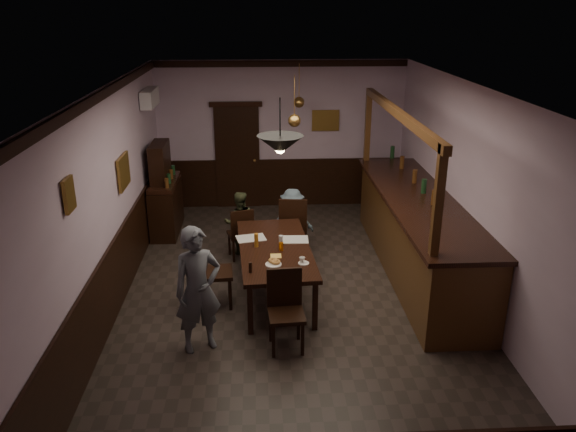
{
  "coord_description": "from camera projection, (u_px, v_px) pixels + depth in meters",
  "views": [
    {
      "loc": [
        -0.48,
        -7.27,
        4.02
      ],
      "look_at": [
        -0.06,
        0.28,
        1.15
      ],
      "focal_mm": 35.0,
      "sensor_mm": 36.0,
      "label": 1
    }
  ],
  "objects": [
    {
      "name": "pendant_iron",
      "position": [
        280.0,
        145.0,
        6.68
      ],
      "size": [
        0.56,
        0.56,
        0.67
      ],
      "color": "black",
      "rests_on": "ground"
    },
    {
      "name": "person_seated_right",
      "position": [
        292.0,
        220.0,
        9.58
      ],
      "size": [
        0.77,
        0.53,
        1.11
      ],
      "primitive_type": "imported",
      "rotation": [
        0.0,
        0.0,
        2.97
      ],
      "color": "slate",
      "rests_on": "ground"
    },
    {
      "name": "pendant_brass_mid",
      "position": [
        294.0,
        121.0,
        8.77
      ],
      "size": [
        0.2,
        0.2,
        0.81
      ],
      "color": "#BF8C3F",
      "rests_on": "ground"
    },
    {
      "name": "chair_far_left",
      "position": [
        241.0,
        232.0,
        9.26
      ],
      "size": [
        0.48,
        0.48,
        0.89
      ],
      "rotation": [
        0.0,
        0.0,
        3.41
      ],
      "color": "black",
      "rests_on": "ground"
    },
    {
      "name": "person_standing",
      "position": [
        198.0,
        290.0,
        6.73
      ],
      "size": [
        0.69,
        0.59,
        1.6
      ],
      "primitive_type": "imported",
      "rotation": [
        0.0,
        0.0,
        0.42
      ],
      "color": "slate",
      "rests_on": "ground"
    },
    {
      "name": "pastry_plate",
      "position": [
        273.0,
        264.0,
        7.48
      ],
      "size": [
        0.22,
        0.22,
        0.01
      ],
      "primitive_type": "cylinder",
      "color": "white",
      "rests_on": "dining_table"
    },
    {
      "name": "pastry_ring_b",
      "position": [
        276.0,
        262.0,
        7.49
      ],
      "size": [
        0.13,
        0.13,
        0.04
      ],
      "primitive_type": "torus",
      "color": "#C68C47",
      "rests_on": "pastry_plate"
    },
    {
      "name": "ac_unit",
      "position": [
        150.0,
        98.0,
        9.95
      ],
      "size": [
        0.2,
        0.85,
        0.3
      ],
      "color": "white",
      "rests_on": "ground"
    },
    {
      "name": "picture_left_small",
      "position": [
        69.0,
        195.0,
        5.85
      ],
      "size": [
        0.04,
        0.28,
        0.36
      ],
      "color": "olive",
      "rests_on": "ground"
    },
    {
      "name": "newspaper_right",
      "position": [
        294.0,
        240.0,
        8.28
      ],
      "size": [
        0.43,
        0.32,
        0.01
      ],
      "primitive_type": "cube",
      "rotation": [
        0.0,
        0.0,
        -0.04
      ],
      "color": "silver",
      "rests_on": "dining_table"
    },
    {
      "name": "soda_can",
      "position": [
        281.0,
        246.0,
        7.91
      ],
      "size": [
        0.07,
        0.07,
        0.12
      ],
      "primitive_type": "cylinder",
      "color": "orange",
      "rests_on": "dining_table"
    },
    {
      "name": "picture_back",
      "position": [
        326.0,
        120.0,
        11.34
      ],
      "size": [
        0.55,
        0.04,
        0.42
      ],
      "color": "olive",
      "rests_on": "ground"
    },
    {
      "name": "pendant_brass_far",
      "position": [
        299.0,
        102.0,
        10.39
      ],
      "size": [
        0.2,
        0.2,
        0.81
      ],
      "color": "#BF8C3F",
      "rests_on": "ground"
    },
    {
      "name": "beer_glass",
      "position": [
        256.0,
        240.0,
        8.02
      ],
      "size": [
        0.06,
        0.06,
        0.2
      ],
      "primitive_type": "cylinder",
      "color": "#BF721E",
      "rests_on": "dining_table"
    },
    {
      "name": "sideboard",
      "position": [
        165.0,
        197.0,
        10.34
      ],
      "size": [
        0.46,
        1.28,
        1.69
      ],
      "color": "black",
      "rests_on": "ground"
    },
    {
      "name": "water_glass",
      "position": [
        281.0,
        240.0,
        8.07
      ],
      "size": [
        0.06,
        0.06,
        0.15
      ],
      "primitive_type": "cylinder",
      "color": "silver",
      "rests_on": "dining_table"
    },
    {
      "name": "person_seated_left",
      "position": [
        240.0,
        223.0,
        9.49
      ],
      "size": [
        0.57,
        0.46,
        1.09
      ],
      "primitive_type": "imported",
      "rotation": [
        0.0,
        0.0,
        3.24
      ],
      "color": "#42482B",
      "rests_on": "ground"
    },
    {
      "name": "chair_side",
      "position": [
        209.0,
        268.0,
        7.79
      ],
      "size": [
        0.49,
        0.49,
        1.06
      ],
      "rotation": [
        0.0,
        0.0,
        1.65
      ],
      "color": "black",
      "rests_on": "ground"
    },
    {
      "name": "chair_far_right",
      "position": [
        293.0,
        224.0,
        9.31
      ],
      "size": [
        0.52,
        0.52,
        1.06
      ],
      "rotation": [
        0.0,
        0.0,
        3.0
      ],
      "color": "black",
      "rests_on": "ground"
    },
    {
      "name": "bar_counter",
      "position": [
        417.0,
        233.0,
        8.79
      ],
      "size": [
        1.07,
        4.61,
        2.58
      ],
      "color": "#492D13",
      "rests_on": "ground"
    },
    {
      "name": "room",
      "position": [
        294.0,
        199.0,
        7.7
      ],
      "size": [
        5.01,
        8.01,
        3.01
      ],
      "color": "#2D2621",
      "rests_on": "ground"
    },
    {
      "name": "coffee_cup",
      "position": [
        302.0,
        260.0,
        7.52
      ],
      "size": [
        0.08,
        0.08,
        0.07
      ],
      "primitive_type": "imported",
      "rotation": [
        0.0,
        0.0,
        0.06
      ],
      "color": "white",
      "rests_on": "saucer"
    },
    {
      "name": "pepper_mill",
      "position": [
        250.0,
        267.0,
        7.26
      ],
      "size": [
        0.04,
        0.04,
        0.14
      ],
      "primitive_type": "cylinder",
      "color": "black",
      "rests_on": "dining_table"
    },
    {
      "name": "dining_table",
      "position": [
        275.0,
        251.0,
        8.05
      ],
      "size": [
        1.14,
        2.26,
        0.75
      ],
      "rotation": [
        0.0,
        0.0,
        0.06
      ],
      "color": "black",
      "rests_on": "ground"
    },
    {
      "name": "pastry_ring_a",
      "position": [
        273.0,
        260.0,
        7.53
      ],
      "size": [
        0.13,
        0.13,
        0.04
      ],
      "primitive_type": "torus",
      "color": "#C68C47",
      "rests_on": "pastry_plate"
    },
    {
      "name": "chair_near",
      "position": [
        285.0,
        306.0,
        6.87
      ],
      "size": [
        0.46,
        0.46,
        1.0
      ],
      "rotation": [
        0.0,
        0.0,
        0.07
      ],
      "color": "black",
      "rests_on": "ground"
    },
    {
      "name": "napkin",
      "position": [
        276.0,
        256.0,
        7.75
      ],
      "size": [
        0.16,
        0.16,
        0.0
      ],
      "primitive_type": "cube",
      "rotation": [
        0.0,
        0.0,
        0.06
      ],
      "color": "#F7C45B",
      "rests_on": "dining_table"
    },
    {
      "name": "picture_left_large",
      "position": [
        124.0,
        172.0,
        8.25
      ],
      "size": [
        0.04,
        0.62,
        0.48
      ],
      "color": "olive",
      "rests_on": "ground"
    },
    {
      "name": "saucer",
      "position": [
        304.0,
        263.0,
        7.52
      ],
      "size": [
        0.15,
        0.15,
        0.01
      ],
      "primitive_type": "cylinder",
      "color": "white",
      "rests_on": "dining_table"
    },
    {
      "name": "door_back",
      "position": [
        237.0,
        158.0,
        11.5
      ],
      "size": [
        0.9,
        0.06,
        2.1
      ],
      "primitive_type": "cube",
      "color": "black",
      "rests_on": "ground"
    },
    {
      "name": "newspaper_left",
      "position": [
        251.0,
        238.0,
        8.33
      ],
      "size": [
        0.47,
        0.38,
        0.01
      ],
      "primitive_type": "cube",
      "rotation": [
        0.0,
        0.0,
        0.2
      ],
      "color": "silver",
      "rests_on": "dining_table"
    }
  ]
}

